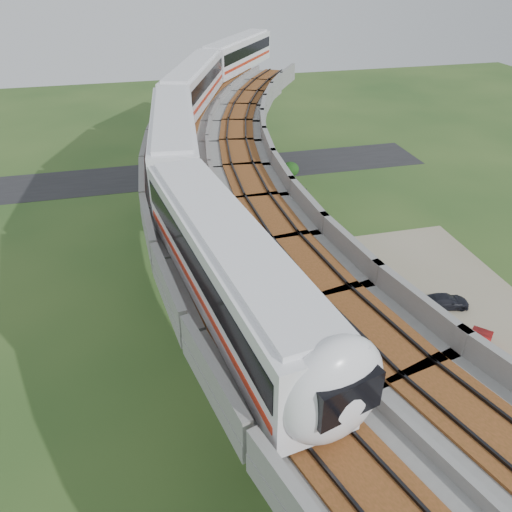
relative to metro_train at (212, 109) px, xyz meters
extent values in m
plane|color=#26491D|center=(-1.60, -12.15, -12.31)|extent=(160.00, 160.00, 0.00)
cube|color=gray|center=(12.40, -14.15, -12.29)|extent=(18.00, 26.00, 0.04)
cube|color=#232326|center=(-1.60, 17.85, -12.29)|extent=(60.00, 8.00, 0.03)
cube|color=#99968E|center=(7.52, 19.65, -8.11)|extent=(2.86, 2.93, 8.40)
cube|color=#99968E|center=(7.52, 19.65, -3.31)|extent=(7.21, 5.74, 1.20)
cube|color=#99968E|center=(-0.69, -1.73, -8.11)|extent=(2.35, 2.51, 8.40)
cube|color=#99968E|center=(-0.69, -1.73, -3.31)|extent=(7.31, 3.58, 1.20)
cube|color=#99968E|center=(-0.69, -22.57, -8.11)|extent=(2.35, 2.51, 8.40)
cube|color=#99968E|center=(-0.69, -22.57, -3.31)|extent=(7.31, 3.58, 1.20)
cube|color=gray|center=(4.59, 14.39, -2.31)|extent=(16.42, 20.91, 0.80)
cube|color=gray|center=(0.73, 16.29, -1.41)|extent=(8.66, 17.08, 1.00)
cube|color=gray|center=(8.45, 12.49, -1.41)|extent=(8.66, 17.08, 1.00)
cube|color=brown|center=(2.62, 15.36, -1.85)|extent=(10.68, 18.08, 0.12)
cube|color=black|center=(2.62, 15.36, -1.73)|extent=(9.69, 17.59, 0.12)
cube|color=brown|center=(6.56, 13.41, -1.85)|extent=(10.68, 18.08, 0.12)
cube|color=black|center=(6.56, 13.41, -1.73)|extent=(9.69, 17.59, 0.12)
cube|color=gray|center=(-0.90, -3.02, -2.31)|extent=(11.77, 20.03, 0.80)
cube|color=gray|center=(-5.15, -2.37, -1.41)|extent=(3.22, 18.71, 1.00)
cube|color=gray|center=(3.35, -3.68, -1.41)|extent=(3.22, 18.71, 1.00)
cube|color=brown|center=(-3.07, -2.69, -1.85)|extent=(5.44, 19.05, 0.12)
cube|color=black|center=(-3.07, -2.69, -1.73)|extent=(4.35, 18.88, 0.12)
cube|color=brown|center=(1.28, -3.36, -1.85)|extent=(5.44, 19.05, 0.12)
cube|color=black|center=(1.28, -3.36, -1.73)|extent=(4.35, 18.88, 0.12)
cube|color=gray|center=(-0.90, -21.28, -2.31)|extent=(11.77, 20.03, 0.80)
cube|color=gray|center=(-5.15, -21.93, -1.41)|extent=(3.22, 18.71, 1.00)
cube|color=gray|center=(3.35, -20.62, -1.41)|extent=(3.22, 18.71, 1.00)
cube|color=brown|center=(-3.07, -21.61, -1.85)|extent=(5.44, 19.05, 0.12)
cube|color=black|center=(-3.07, -21.61, -1.73)|extent=(4.35, 18.88, 0.12)
cube|color=brown|center=(1.28, -20.94, -1.85)|extent=(5.44, 19.05, 0.12)
cube|color=black|center=(1.28, -20.94, -1.73)|extent=(4.35, 18.88, 0.12)
cube|color=white|center=(-3.02, -21.93, -0.07)|extent=(5.03, 15.24, 3.20)
cube|color=white|center=(-3.02, -21.93, 1.63)|extent=(4.37, 14.41, 0.22)
cube|color=black|center=(-3.02, -21.93, 0.38)|extent=(4.99, 14.65, 1.15)
cube|color=red|center=(-3.02, -21.93, -0.82)|extent=(4.99, 14.65, 0.30)
cube|color=black|center=(-3.02, -21.93, -1.53)|extent=(3.88, 12.89, 0.28)
cube|color=white|center=(-3.53, -6.38, -0.07)|extent=(4.08, 15.19, 3.20)
cube|color=white|center=(-3.53, -6.38, 1.63)|extent=(3.47, 14.39, 0.22)
cube|color=black|center=(-3.53, -6.38, 0.38)|extent=(4.08, 14.59, 1.15)
cube|color=red|center=(-3.53, -6.38, -0.82)|extent=(4.08, 14.59, 0.30)
cube|color=black|center=(-3.53, -6.38, -1.53)|extent=(3.07, 12.87, 0.28)
cube|color=white|center=(-0.16, 8.81, -0.07)|extent=(7.60, 15.03, 3.20)
cube|color=white|center=(-0.16, 8.81, 1.63)|extent=(6.84, 14.14, 0.22)
cube|color=black|center=(-0.16, 8.81, 0.38)|extent=(7.45, 14.49, 1.15)
cube|color=red|center=(-0.16, 8.81, -0.82)|extent=(7.45, 14.49, 0.30)
cube|color=black|center=(-0.16, 8.81, -1.53)|extent=(6.09, 12.64, 0.28)
cube|color=white|center=(6.87, 22.69, -0.07)|extent=(10.64, 13.94, 3.20)
cube|color=white|center=(6.87, 22.69, 1.63)|extent=(9.77, 13.01, 0.22)
cube|color=black|center=(6.87, 22.69, 0.38)|extent=(10.35, 13.48, 1.15)
cube|color=red|center=(6.87, 22.69, -0.82)|extent=(10.35, 13.48, 0.30)
cube|color=black|center=(6.87, 22.69, -1.53)|extent=(8.72, 11.63, 0.28)
ellipsoid|color=white|center=(-1.47, -29.02, 0.08)|extent=(3.70, 2.65, 3.64)
cylinder|color=#2D382D|center=(10.65, 7.14, -11.56)|extent=(0.08, 0.08, 1.50)
cube|color=#2D382D|center=(9.78, 4.83, -11.56)|extent=(1.69, 4.77, 1.40)
cylinder|color=#2D382D|center=(9.02, 2.48, -11.56)|extent=(0.08, 0.08, 1.50)
cube|color=#2D382D|center=(8.38, 0.09, -11.56)|extent=(1.23, 4.91, 1.40)
cylinder|color=#2D382D|center=(7.85, -2.32, -11.56)|extent=(0.08, 0.08, 1.50)
cube|color=#2D382D|center=(7.44, -4.76, -11.56)|extent=(0.75, 4.99, 1.40)
cylinder|color=#2D382D|center=(7.14, -7.21, -11.56)|extent=(0.08, 0.08, 1.50)
cube|color=#2D382D|center=(6.96, -9.68, -11.56)|extent=(0.27, 5.04, 1.40)
cylinder|color=#2D382D|center=(6.90, -12.15, -11.56)|extent=(0.08, 0.08, 1.50)
cube|color=#2D382D|center=(6.96, -14.62, -11.56)|extent=(0.27, 5.04, 1.40)
cylinder|color=#2D382D|center=(7.14, -17.09, -11.56)|extent=(0.08, 0.08, 1.50)
cube|color=#2D382D|center=(7.44, -19.54, -11.56)|extent=(0.75, 4.99, 1.40)
cylinder|color=#2D382D|center=(7.85, -21.98, -11.56)|extent=(0.08, 0.08, 1.50)
cube|color=#2D382D|center=(8.38, -24.39, -11.56)|extent=(1.23, 4.91, 1.40)
cylinder|color=#2D382D|center=(9.02, -26.78, -11.56)|extent=(0.08, 0.08, 1.50)
cylinder|color=#382314|center=(9.90, 10.59, -11.43)|extent=(0.18, 0.18, 1.75)
ellipsoid|color=#183D13|center=(9.90, 10.59, -9.99)|extent=(1.87, 1.87, 1.59)
cylinder|color=#382314|center=(7.93, 4.10, -11.64)|extent=(0.18, 0.18, 1.33)
ellipsoid|color=#183D13|center=(7.93, 4.10, -10.21)|extent=(2.55, 2.55, 2.17)
cylinder|color=#382314|center=(4.76, -4.57, -11.57)|extent=(0.18, 0.18, 1.47)
ellipsoid|color=#183D13|center=(4.76, -4.57, -9.93)|extent=(3.01, 3.01, 2.56)
cylinder|color=#382314|center=(4.57, -14.55, -11.80)|extent=(0.18, 0.18, 1.02)
ellipsoid|color=#183D13|center=(4.57, -14.55, -10.55)|extent=(2.47, 2.47, 2.10)
cylinder|color=#382314|center=(6.13, -20.03, -11.57)|extent=(0.18, 0.18, 1.48)
ellipsoid|color=#183D13|center=(6.13, -20.03, -9.87)|extent=(3.20, 3.20, 2.72)
ellipsoid|color=#183D13|center=(7.16, -27.74, -10.37)|extent=(1.91, 1.91, 1.62)
imported|color=white|center=(10.39, -16.98, -11.72)|extent=(1.32, 3.23, 1.10)
imported|color=#A40F0F|center=(14.03, -17.63, -11.66)|extent=(3.56, 3.53, 1.22)
imported|color=black|center=(14.79, -12.60, -11.76)|extent=(3.73, 2.04, 1.03)
camera|label=1|loc=(-5.83, -37.97, 10.49)|focal=35.00mm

